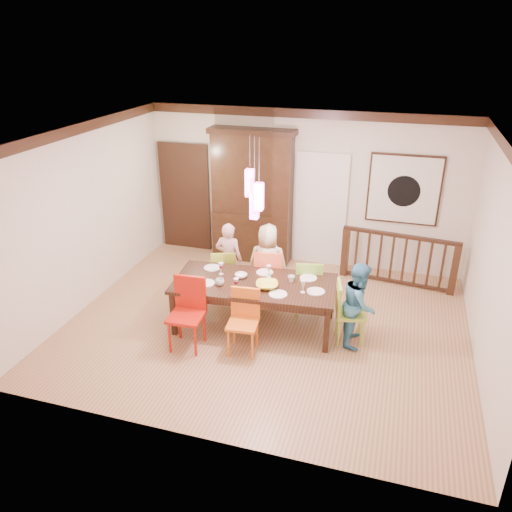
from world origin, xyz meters
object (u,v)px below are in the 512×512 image
(person_far_mid, at_px, (268,263))
(dining_table, at_px, (255,287))
(chair_far_left, at_px, (224,270))
(china_hutch, at_px, (252,196))
(chair_end_right, at_px, (351,308))
(person_end_right, at_px, (359,304))
(balustrade, at_px, (398,259))
(person_far_left, at_px, (229,259))

(person_far_mid, bearing_deg, dining_table, 84.59)
(dining_table, relative_size, chair_far_left, 2.79)
(dining_table, xyz_separation_m, china_hutch, (-0.77, 2.40, 0.60))
(dining_table, bearing_deg, chair_end_right, -3.83)
(chair_far_left, xyz_separation_m, person_far_mid, (0.72, 0.14, 0.16))
(china_hutch, height_order, person_far_mid, china_hutch)
(chair_end_right, distance_m, person_end_right, 0.14)
(dining_table, height_order, person_far_mid, person_far_mid)
(chair_end_right, xyz_separation_m, china_hutch, (-2.21, 2.36, 0.74))
(chair_far_left, bearing_deg, chair_end_right, 142.92)
(person_far_mid, height_order, person_end_right, person_far_mid)
(dining_table, distance_m, chair_far_left, 1.06)
(chair_end_right, bearing_deg, china_hutch, 30.51)
(chair_far_left, distance_m, chair_end_right, 2.30)
(china_hutch, height_order, balustrade, china_hutch)
(chair_end_right, height_order, china_hutch, china_hutch)
(chair_far_left, bearing_deg, person_end_right, 143.40)
(person_far_left, relative_size, person_end_right, 1.02)
(person_end_right, bearing_deg, dining_table, 90.98)
(person_end_right, bearing_deg, person_far_mid, 62.22)
(chair_end_right, bearing_deg, person_far_left, 55.65)
(chair_end_right, bearing_deg, chair_far_left, 60.02)
(chair_far_left, height_order, person_far_mid, person_far_mid)
(chair_far_left, height_order, person_far_left, person_far_left)
(china_hutch, bearing_deg, person_far_left, -88.33)
(chair_far_left, height_order, china_hutch, china_hutch)
(chair_far_left, bearing_deg, balustrade, -174.04)
(balustrade, relative_size, person_end_right, 1.61)
(dining_table, distance_m, person_far_left, 1.16)
(person_far_mid, relative_size, person_end_right, 1.07)
(dining_table, height_order, china_hutch, china_hutch)
(china_hutch, xyz_separation_m, person_far_mid, (0.73, -1.54, -0.61))
(person_far_mid, bearing_deg, person_far_left, -11.04)
(dining_table, xyz_separation_m, chair_far_left, (-0.76, 0.72, -0.17))
(china_hutch, distance_m, balustrade, 2.91)
(chair_far_left, relative_size, person_far_left, 0.70)
(balustrade, bearing_deg, person_far_left, -150.42)
(china_hutch, xyz_separation_m, person_far_left, (0.04, -1.50, -0.64))
(person_far_left, height_order, person_far_mid, person_far_mid)
(dining_table, height_order, chair_far_left, chair_far_left)
(person_far_left, bearing_deg, china_hutch, -87.26)
(chair_far_left, relative_size, chair_end_right, 0.97)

